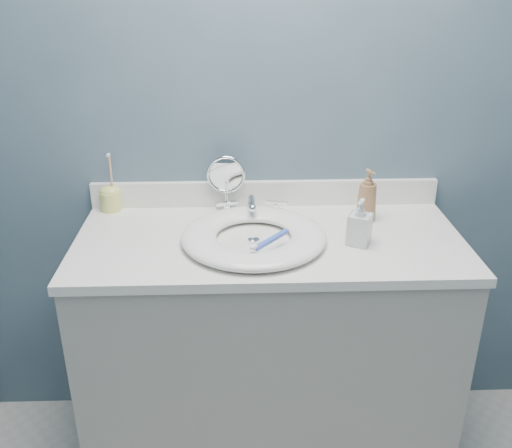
{
  "coord_description": "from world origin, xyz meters",
  "views": [
    {
      "loc": [
        -0.1,
        -0.64,
        1.66
      ],
      "look_at": [
        -0.04,
        0.94,
        0.94
      ],
      "focal_mm": 40.0,
      "sensor_mm": 36.0,
      "label": 1
    }
  ],
  "objects_px": {
    "soap_bottle_amber": "(367,195)",
    "toothbrush_holder": "(110,197)",
    "soap_bottle_clear": "(360,222)",
    "makeup_mirror": "(226,181)"
  },
  "relations": [
    {
      "from": "makeup_mirror",
      "to": "soap_bottle_clear",
      "type": "bearing_deg",
      "value": -30.47
    },
    {
      "from": "soap_bottle_clear",
      "to": "toothbrush_holder",
      "type": "height_order",
      "value": "toothbrush_holder"
    },
    {
      "from": "toothbrush_holder",
      "to": "soap_bottle_clear",
      "type": "bearing_deg",
      "value": -19.98
    },
    {
      "from": "makeup_mirror",
      "to": "soap_bottle_clear",
      "type": "xyz_separation_m",
      "value": [
        0.41,
        -0.28,
        -0.04
      ]
    },
    {
      "from": "makeup_mirror",
      "to": "soap_bottle_clear",
      "type": "relative_size",
      "value": 1.36
    },
    {
      "from": "soap_bottle_clear",
      "to": "toothbrush_holder",
      "type": "distance_m",
      "value": 0.86
    },
    {
      "from": "soap_bottle_amber",
      "to": "soap_bottle_clear",
      "type": "height_order",
      "value": "soap_bottle_amber"
    },
    {
      "from": "soap_bottle_clear",
      "to": "toothbrush_holder",
      "type": "bearing_deg",
      "value": -173.22
    },
    {
      "from": "soap_bottle_amber",
      "to": "toothbrush_holder",
      "type": "bearing_deg",
      "value": 152.57
    },
    {
      "from": "soap_bottle_amber",
      "to": "toothbrush_holder",
      "type": "xyz_separation_m",
      "value": [
        -0.87,
        0.12,
        -0.04
      ]
    }
  ]
}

